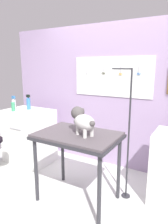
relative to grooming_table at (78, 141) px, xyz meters
The scene contains 9 objects.
ground 0.81m from the grooming_table, 96.84° to the right, with size 4.40×4.00×0.04m, color silver.
rear_wall_panel 1.19m from the grooming_table, 90.59° to the left, with size 4.00×0.09×2.30m.
grooming_table is the anchor object (origin of this frame).
grooming_arm 0.61m from the grooming_table, 35.51° to the left, with size 0.30×0.11×1.62m.
dog 0.26m from the grooming_table, ahead, with size 0.42×0.31×0.31m.
counter_left 1.45m from the grooming_table, 158.65° to the left, with size 0.80×0.58×0.92m.
spray_bottle_short 1.58m from the grooming_table, 165.27° to the left, with size 0.06×0.06×0.24m.
pump_bottle_white 1.47m from the grooming_table, 157.15° to the left, with size 0.06×0.06×0.26m.
detangler_spray 1.51m from the grooming_table, 167.21° to the left, with size 0.06×0.06×0.20m.
Camera 1 is at (1.25, -1.82, 1.64)m, focal length 33.14 mm.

